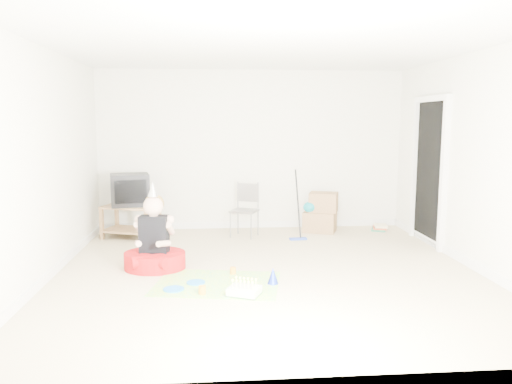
{
  "coord_description": "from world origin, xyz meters",
  "views": [
    {
      "loc": [
        -0.6,
        -5.72,
        1.77
      ],
      "look_at": [
        -0.1,
        0.4,
        0.9
      ],
      "focal_mm": 35.0,
      "sensor_mm": 36.0,
      "label": 1
    }
  ],
  "objects": [
    {
      "name": "blue_plate_near",
      "position": [
        -0.83,
        -0.38,
        0.01
      ],
      "size": [
        0.29,
        0.29,
        0.01
      ],
      "primitive_type": "cylinder",
      "rotation": [
        0.0,
        0.0,
        -0.57
      ],
      "color": "blue",
      "rests_on": "party_mat"
    },
    {
      "name": "doorway_recess",
      "position": [
        2.48,
        1.2,
        1.02
      ],
      "size": [
        0.02,
        0.9,
        2.05
      ],
      "primitive_type": "cube",
      "color": "black",
      "rests_on": "ground"
    },
    {
      "name": "birthday_cake",
      "position": [
        -0.32,
        -0.81,
        0.04
      ],
      "size": [
        0.38,
        0.35,
        0.15
      ],
      "color": "silver",
      "rests_on": "party_mat"
    },
    {
      "name": "party_mat",
      "position": [
        -0.59,
        -0.41,
        0.0
      ],
      "size": [
        1.49,
        1.19,
        0.01
      ],
      "primitive_type": "cube",
      "rotation": [
        0.0,
        0.0,
        -0.18
      ],
      "color": "#E63074",
      "rests_on": "ground"
    },
    {
      "name": "seated_woman",
      "position": [
        -1.35,
        0.23,
        0.23
      ],
      "size": [
        0.83,
        0.83,
        1.07
      ],
      "color": "#AE1012",
      "rests_on": "ground"
    },
    {
      "name": "folding_chair",
      "position": [
        -0.16,
        1.83,
        0.41
      ],
      "size": [
        0.49,
        0.48,
        0.83
      ],
      "color": "gray",
      "rests_on": "ground"
    },
    {
      "name": "blue_plate_far",
      "position": [
        -1.06,
        -0.59,
        0.01
      ],
      "size": [
        0.27,
        0.27,
        0.01
      ],
      "primitive_type": "cylinder",
      "rotation": [
        0.0,
        0.0,
        0.24
      ],
      "color": "blue",
      "rests_on": "party_mat"
    },
    {
      "name": "tv_stand",
      "position": [
        -1.9,
        1.91,
        0.29
      ],
      "size": [
        0.92,
        0.73,
        0.5
      ],
      "color": "#976D44",
      "rests_on": "ground"
    },
    {
      "name": "book_pile",
      "position": [
        2.08,
        2.1,
        0.05
      ],
      "size": [
        0.31,
        0.35,
        0.1
      ],
      "color": "#287855",
      "rests_on": "ground"
    },
    {
      "name": "ground",
      "position": [
        0.0,
        0.0,
        0.0
      ],
      "size": [
        5.0,
        5.0,
        0.0
      ],
      "primitive_type": "plane",
      "color": "#C7B58F",
      "rests_on": "ground"
    },
    {
      "name": "crt_tv",
      "position": [
        -1.9,
        1.91,
        0.74
      ],
      "size": [
        0.65,
        0.57,
        0.48
      ],
      "primitive_type": "cube",
      "rotation": [
        0.0,
        0.0,
        0.21
      ],
      "color": "black",
      "rests_on": "tv_stand"
    },
    {
      "name": "blue_party_hat",
      "position": [
        0.01,
        -0.47,
        0.1
      ],
      "size": [
        0.14,
        0.14,
        0.18
      ],
      "primitive_type": "cone",
      "rotation": [
        0.0,
        0.0,
        -0.2
      ],
      "color": "#1A33BB",
      "rests_on": "party_mat"
    },
    {
      "name": "orange_cup_near",
      "position": [
        -0.41,
        -0.09,
        0.05
      ],
      "size": [
        0.07,
        0.07,
        0.08
      ],
      "primitive_type": "cylinder",
      "rotation": [
        0.0,
        0.0,
        -0.0
      ],
      "color": "orange",
      "rests_on": "party_mat"
    },
    {
      "name": "floor_mop",
      "position": [
        0.63,
        1.56,
        0.26
      ],
      "size": [
        0.27,
        0.35,
        1.04
      ],
      "color": "#233FB2",
      "rests_on": "ground"
    },
    {
      "name": "cardboard_boxes",
      "position": [
        1.09,
        2.08,
        0.31
      ],
      "size": [
        0.62,
        0.54,
        0.64
      ],
      "color": "olive",
      "rests_on": "ground"
    },
    {
      "name": "orange_cup_far",
      "position": [
        -0.75,
        -0.74,
        0.05
      ],
      "size": [
        0.09,
        0.09,
        0.09
      ],
      "primitive_type": "cylinder",
      "rotation": [
        0.0,
        0.0,
        0.23
      ],
      "color": "orange",
      "rests_on": "party_mat"
    }
  ]
}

